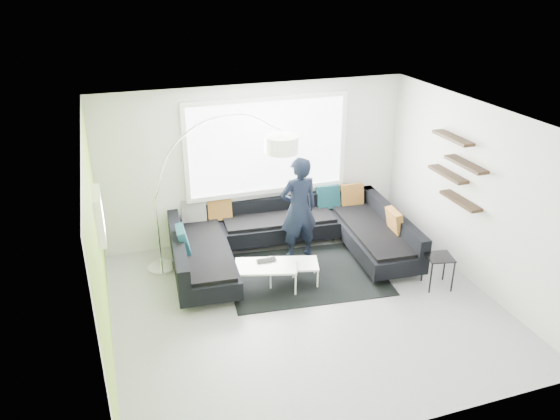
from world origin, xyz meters
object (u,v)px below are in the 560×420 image
(sectional_sofa, at_px, (290,241))
(side_table, at_px, (438,271))
(coffee_table, at_px, (280,273))
(arc_lamp, at_px, (155,199))
(person, at_px, (299,209))
(laptop, at_px, (267,262))

(sectional_sofa, relative_size, side_table, 7.64)
(coffee_table, height_order, side_table, side_table)
(arc_lamp, relative_size, person, 1.40)
(coffee_table, xyz_separation_m, person, (0.58, 0.76, 0.70))
(coffee_table, distance_m, side_table, 2.45)
(coffee_table, distance_m, person, 1.19)
(person, bearing_deg, sectional_sofa, 17.29)
(person, xyz_separation_m, laptop, (-0.77, -0.69, -0.49))
(coffee_table, relative_size, side_table, 2.27)
(arc_lamp, bearing_deg, person, -1.07)
(arc_lamp, relative_size, laptop, 8.05)
(sectional_sofa, height_order, person, person)
(side_table, height_order, person, person)
(arc_lamp, bearing_deg, sectional_sofa, -3.44)
(coffee_table, bearing_deg, sectional_sofa, 75.14)
(side_table, bearing_deg, person, 137.43)
(person, bearing_deg, laptop, 38.48)
(coffee_table, height_order, arc_lamp, arc_lamp)
(sectional_sofa, height_order, arc_lamp, arc_lamp)
(arc_lamp, height_order, person, arc_lamp)
(sectional_sofa, xyz_separation_m, laptop, (-0.59, -0.63, 0.04))
(person, bearing_deg, coffee_table, 48.59)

